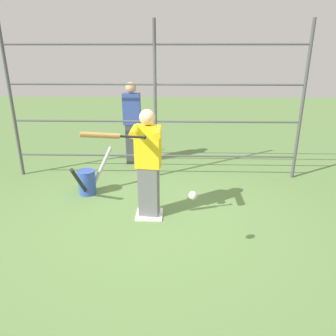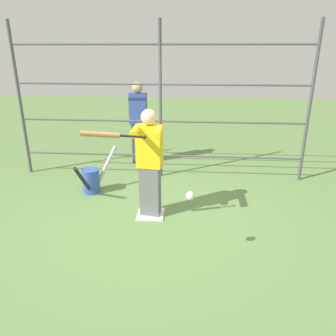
{
  "view_description": "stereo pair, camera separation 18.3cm",
  "coord_description": "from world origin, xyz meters",
  "px_view_note": "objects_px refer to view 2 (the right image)",
  "views": [
    {
      "loc": [
        -0.42,
        4.39,
        2.42
      ],
      "look_at": [
        -0.3,
        0.43,
        0.93
      ],
      "focal_mm": 35.0,
      "sensor_mm": 36.0,
      "label": 1
    },
    {
      "loc": [
        -0.6,
        4.38,
        2.42
      ],
      "look_at": [
        -0.3,
        0.43,
        0.93
      ],
      "focal_mm": 35.0,
      "sensor_mm": 36.0,
      "label": 2
    }
  ],
  "objects_px": {
    "bat_bucket": "(92,180)",
    "baseball_bat_swinging": "(106,135)",
    "batter": "(150,161)",
    "bystander_behind_fence": "(139,122)",
    "softball_in_flight": "(190,196)"
  },
  "relations": [
    {
      "from": "batter",
      "to": "softball_in_flight",
      "type": "xyz_separation_m",
      "value": [
        -0.59,
        1.07,
        -0.02
      ]
    },
    {
      "from": "baseball_bat_swinging",
      "to": "softball_in_flight",
      "type": "distance_m",
      "value": 1.27
    },
    {
      "from": "baseball_bat_swinging",
      "to": "bystander_behind_fence",
      "type": "relative_size",
      "value": 0.45
    },
    {
      "from": "bat_bucket",
      "to": "bystander_behind_fence",
      "type": "xyz_separation_m",
      "value": [
        -0.58,
        -1.62,
        0.66
      ]
    },
    {
      "from": "baseball_bat_swinging",
      "to": "bat_bucket",
      "type": "distance_m",
      "value": 1.88
    },
    {
      "from": "softball_in_flight",
      "to": "bat_bucket",
      "type": "height_order",
      "value": "softball_in_flight"
    },
    {
      "from": "batter",
      "to": "softball_in_flight",
      "type": "relative_size",
      "value": 16.77
    },
    {
      "from": "batter",
      "to": "bystander_behind_fence",
      "type": "relative_size",
      "value": 0.93
    },
    {
      "from": "batter",
      "to": "baseball_bat_swinging",
      "type": "xyz_separation_m",
      "value": [
        0.45,
        0.58,
        0.53
      ]
    },
    {
      "from": "bat_bucket",
      "to": "bystander_behind_fence",
      "type": "distance_m",
      "value": 1.84
    },
    {
      "from": "batter",
      "to": "baseball_bat_swinging",
      "type": "distance_m",
      "value": 0.9
    },
    {
      "from": "batter",
      "to": "softball_in_flight",
      "type": "distance_m",
      "value": 1.22
    },
    {
      "from": "bat_bucket",
      "to": "baseball_bat_swinging",
      "type": "bearing_deg",
      "value": 117.02
    },
    {
      "from": "baseball_bat_swinging",
      "to": "softball_in_flight",
      "type": "bearing_deg",
      "value": 154.78
    },
    {
      "from": "baseball_bat_swinging",
      "to": "softball_in_flight",
      "type": "relative_size",
      "value": 8.03
    }
  ]
}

